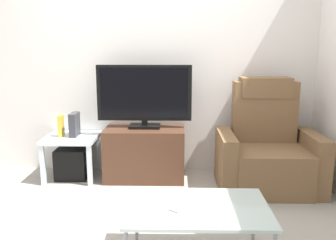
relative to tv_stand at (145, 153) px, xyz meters
name	(u,v)px	position (x,y,z in m)	size (l,w,h in m)	color
ground_plane	(137,211)	(0.00, -0.82, -0.27)	(6.40, 6.40, 0.00)	#9E998E
wall_back	(146,55)	(0.00, 0.31, 1.03)	(6.40, 0.06, 2.60)	silver
tv_stand	(145,153)	(0.00, 0.00, 0.00)	(0.83, 0.49, 0.55)	#4C2D1E
television	(145,95)	(0.00, 0.02, 0.62)	(0.98, 0.20, 0.66)	black
recliner_armchair	(267,150)	(1.24, -0.21, 0.10)	(0.98, 0.78, 1.08)	brown
side_table	(72,143)	(-0.78, 0.00, 0.11)	(0.54, 0.54, 0.46)	silver
subwoofer_box	(73,163)	(-0.78, 0.00, -0.11)	(0.32, 0.32, 0.32)	black
book_upright	(61,126)	(-0.88, -0.02, 0.30)	(0.04, 0.11, 0.23)	gold
game_console	(74,125)	(-0.74, 0.01, 0.30)	(0.07, 0.20, 0.25)	#333338
coffee_table	(198,210)	(0.46, -1.57, 0.10)	(0.90, 0.60, 0.40)	#B2C6C1
cell_phone	(180,207)	(0.35, -1.59, 0.13)	(0.07, 0.15, 0.01)	#B7B7BC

